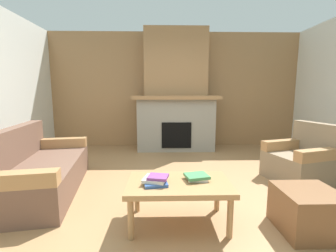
{
  "coord_description": "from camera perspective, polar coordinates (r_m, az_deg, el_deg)",
  "views": [
    {
      "loc": [
        -0.3,
        -2.59,
        1.29
      ],
      "look_at": [
        -0.21,
        1.11,
        0.75
      ],
      "focal_mm": 24.29,
      "sensor_mm": 36.0,
      "label": 1
    }
  ],
  "objects": [
    {
      "name": "ground",
      "position": [
        2.9,
        4.93,
        -18.06
      ],
      "size": [
        9.0,
        9.0,
        0.0
      ],
      "primitive_type": "plane",
      "color": "#9E754C"
    },
    {
      "name": "wall_back_wood_panel",
      "position": [
        5.59,
        1.71,
        8.93
      ],
      "size": [
        6.0,
        0.12,
        2.7
      ],
      "primitive_type": "cube",
      "color": "#997047",
      "rests_on": "ground"
    },
    {
      "name": "fireplace",
      "position": [
        5.22,
        1.92,
        6.93
      ],
      "size": [
        1.9,
        0.82,
        2.7
      ],
      "color": "gray",
      "rests_on": "ground"
    },
    {
      "name": "couch",
      "position": [
        3.44,
        -29.78,
        -9.76
      ],
      "size": [
        1.12,
        1.91,
        0.85
      ],
      "color": "brown",
      "rests_on": "ground"
    },
    {
      "name": "armchair",
      "position": [
        3.92,
        30.54,
        -7.57
      ],
      "size": [
        0.94,
        0.94,
        0.85
      ],
      "color": "#847056",
      "rests_on": "ground"
    },
    {
      "name": "coffee_table",
      "position": [
        2.3,
        2.74,
        -15.07
      ],
      "size": [
        1.0,
        0.6,
        0.43
      ],
      "color": "#A87A4C",
      "rests_on": "ground"
    },
    {
      "name": "ottoman",
      "position": [
        2.6,
        31.62,
        -17.68
      ],
      "size": [
        0.52,
        0.52,
        0.4
      ],
      "primitive_type": "cube",
      "color": "brown",
      "rests_on": "ground"
    },
    {
      "name": "book_stack_near_edge",
      "position": [
        2.22,
        -3.04,
        -13.39
      ],
      "size": [
        0.26,
        0.26,
        0.08
      ],
      "color": "#335699",
      "rests_on": "coffee_table"
    },
    {
      "name": "book_stack_center",
      "position": [
        2.34,
        7.28,
        -12.54
      ],
      "size": [
        0.26,
        0.23,
        0.05
      ],
      "color": "beige",
      "rests_on": "coffee_table"
    }
  ]
}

